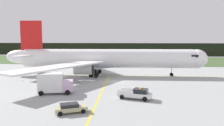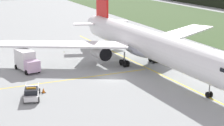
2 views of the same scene
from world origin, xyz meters
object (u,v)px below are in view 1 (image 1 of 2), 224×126
Objects in this scene: airliner at (104,59)px; staff_car at (70,108)px; catering_truck at (54,83)px; ops_pickup_truck at (136,94)px; apron_cone at (126,93)px.

airliner is 11.98× the size of staff_car.
catering_truck is 11.56m from staff_car.
apron_cone is (-1.82, 2.06, -0.53)m from ops_pickup_truck.
catering_truck is 1.42× the size of staff_car.
staff_car is at bearing -89.28° from airliner.
ops_pickup_truck is 0.90× the size of catering_truck.
catering_truck is at bearing -178.13° from apron_cone.
airliner is 25.20m from ops_pickup_truck.
airliner reaches higher than ops_pickup_truck.
ops_pickup_truck is 11.90m from staff_car.
catering_truck is (-5.79, -21.55, -2.65)m from airliner.
staff_car is 6.01× the size of apron_cone.
ops_pickup_truck is 15.06m from catering_truck.
airliner is 72.00× the size of apron_cone.
airliner is 31.49m from staff_car.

